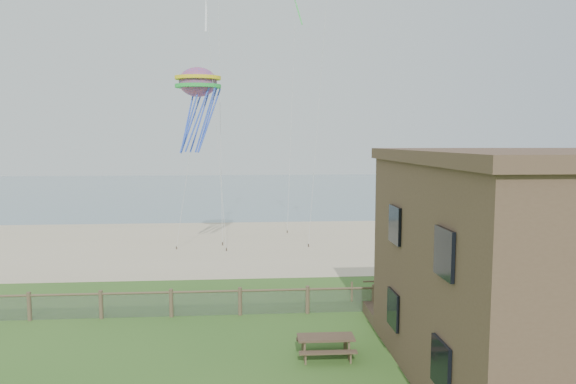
% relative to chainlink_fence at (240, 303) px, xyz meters
% --- Properties ---
extents(ground, '(160.00, 160.00, 0.00)m').
position_rel_chainlink_fence_xyz_m(ground, '(0.00, -6.00, -0.55)').
color(ground, '#2F5A1E').
rests_on(ground, ground).
extents(sand_beach, '(72.00, 20.00, 0.02)m').
position_rel_chainlink_fence_xyz_m(sand_beach, '(0.00, 16.00, -0.55)').
color(sand_beach, '#BFAC8A').
rests_on(sand_beach, ground).
extents(ocean, '(160.00, 68.00, 0.02)m').
position_rel_chainlink_fence_xyz_m(ocean, '(0.00, 60.00, -0.55)').
color(ocean, slate).
rests_on(ocean, ground).
extents(chainlink_fence, '(36.20, 0.20, 1.25)m').
position_rel_chainlink_fence_xyz_m(chainlink_fence, '(0.00, 0.00, 0.00)').
color(chainlink_fence, brown).
rests_on(chainlink_fence, ground).
extents(motel_deck, '(15.00, 2.00, 0.50)m').
position_rel_chainlink_fence_xyz_m(motel_deck, '(13.00, -1.00, -0.30)').
color(motel_deck, brown).
rests_on(motel_deck, ground).
extents(picnic_table, '(2.04, 1.55, 0.85)m').
position_rel_chainlink_fence_xyz_m(picnic_table, '(3.12, -4.66, -0.12)').
color(picnic_table, brown).
rests_on(picnic_table, ground).
extents(octopus_kite, '(3.07, 2.28, 6.03)m').
position_rel_chainlink_fence_xyz_m(octopus_kite, '(-2.75, 11.23, 9.30)').
color(octopus_kite, '#FB4A27').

